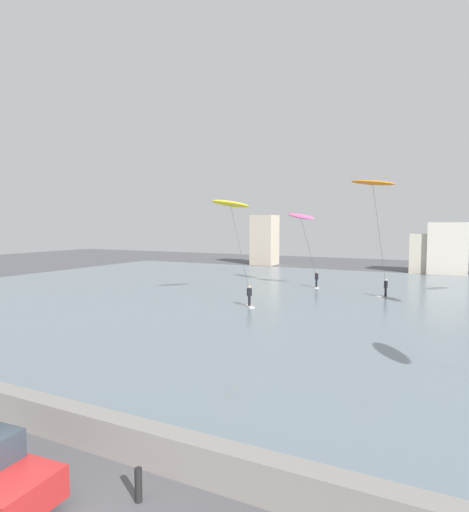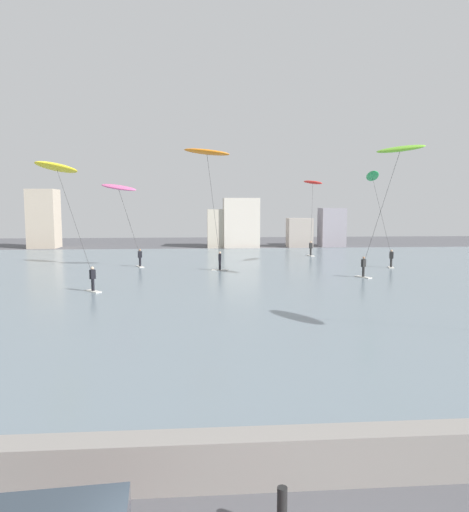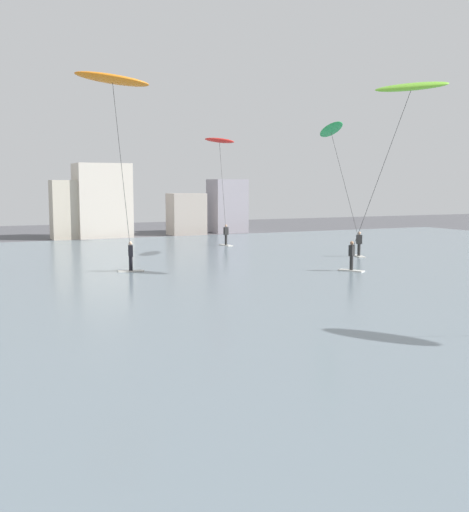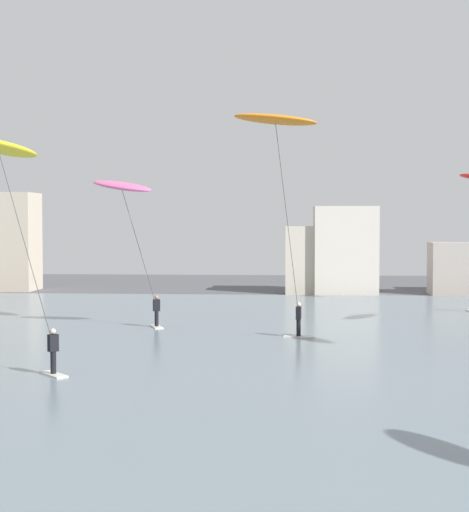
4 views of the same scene
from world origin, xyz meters
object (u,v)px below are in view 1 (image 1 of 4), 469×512
object	(u,v)px
kitesurfer_pink	(302,221)
kitesurfer_yellow	(232,211)
bollard_post	(138,485)
kitesurfer_orange	(374,190)

from	to	relation	value
kitesurfer_pink	kitesurfer_yellow	world-z (taller)	kitesurfer_yellow
bollard_post	kitesurfer_yellow	xyz separation A→B (m)	(-10.55, 24.58, 7.23)
kitesurfer_orange	kitesurfer_pink	world-z (taller)	kitesurfer_orange
kitesurfer_orange	kitesurfer_pink	distance (m)	9.26
bollard_post	kitesurfer_orange	distance (m)	33.00
kitesurfer_orange	kitesurfer_yellow	world-z (taller)	kitesurfer_orange
kitesurfer_orange	kitesurfer_yellow	distance (m)	12.38
bollard_post	kitesurfer_yellow	distance (m)	27.71
kitesurfer_pink	kitesurfer_orange	bearing A→B (deg)	-27.82
bollard_post	kitesurfer_orange	world-z (taller)	kitesurfer_orange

